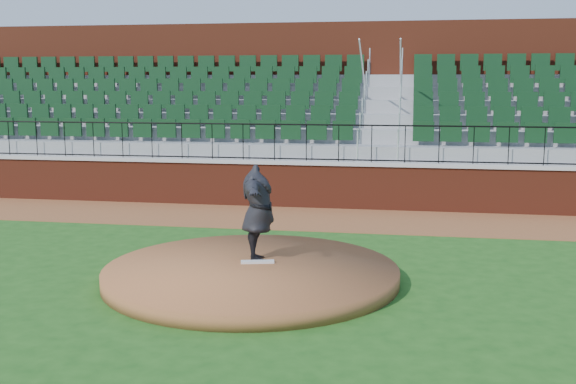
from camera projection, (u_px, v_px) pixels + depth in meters
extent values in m
plane|color=#1C4C15|center=(274.00, 276.00, 12.47)|extent=(90.00, 90.00, 0.00)
cube|color=brown|center=(314.00, 218.00, 17.72)|extent=(34.00, 3.20, 0.01)
cube|color=maroon|center=(322.00, 186.00, 19.18)|extent=(34.00, 0.35, 1.20)
cube|color=#B7B7B7|center=(322.00, 163.00, 19.08)|extent=(34.00, 0.45, 0.10)
cube|color=maroon|center=(342.00, 102.00, 24.22)|extent=(34.00, 0.50, 5.50)
cylinder|color=brown|center=(251.00, 274.00, 12.16)|extent=(5.18, 5.18, 0.25)
cube|color=silver|center=(258.00, 262.00, 12.40)|extent=(0.62, 0.28, 0.04)
imported|color=black|center=(258.00, 212.00, 12.54)|extent=(1.08, 2.22, 1.75)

